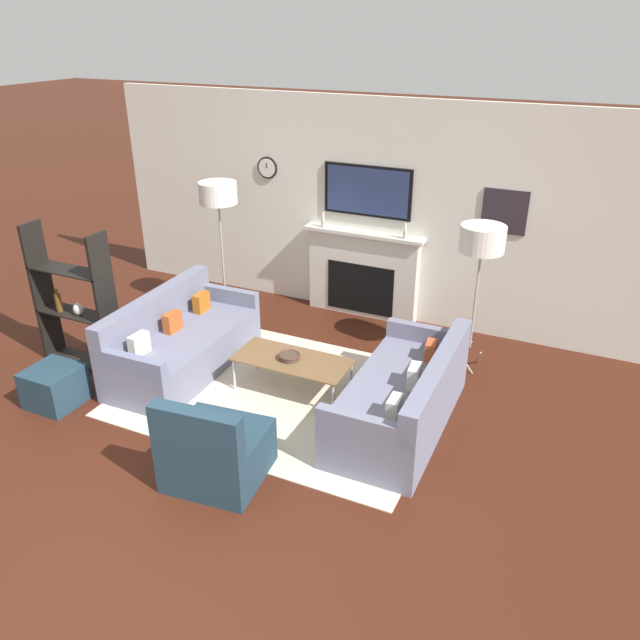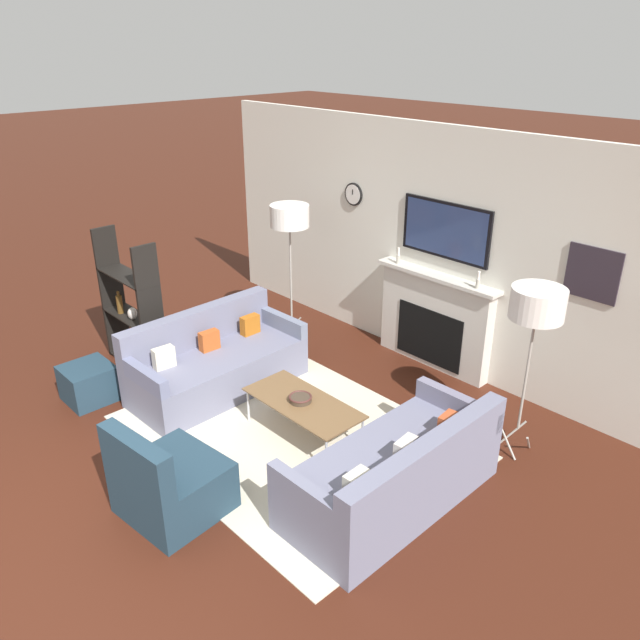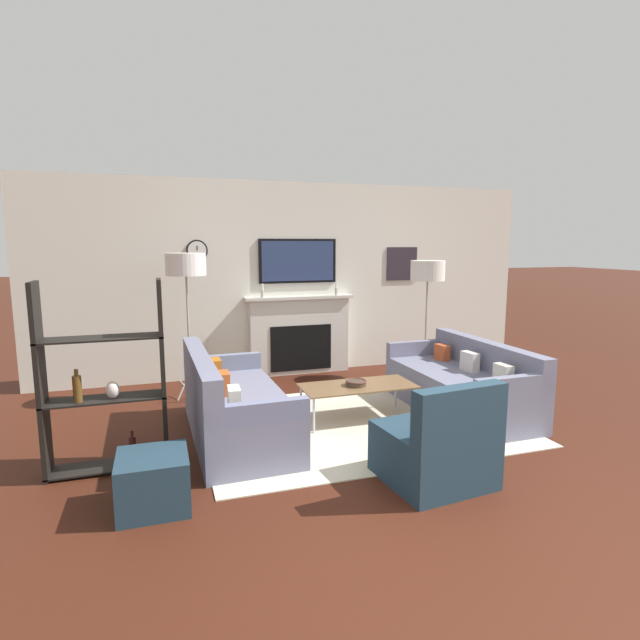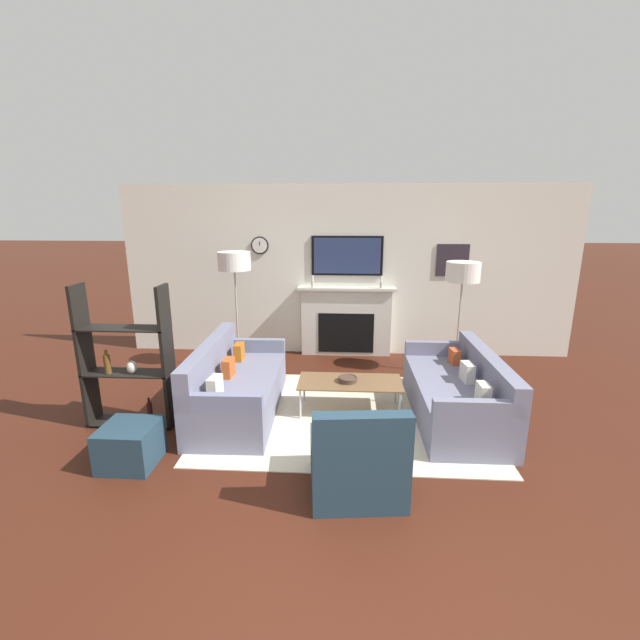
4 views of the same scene
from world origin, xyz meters
The scene contains 12 objects.
ground_plane centered at (0.00, 0.00, 0.00)m, with size 60.00×60.00×0.00m, color #3F1A0F.
fireplace_wall centered at (0.00, 4.66, 1.23)m, with size 7.17×0.28×2.70m.
area_rug centered at (0.00, 2.41, 0.01)m, with size 3.14×2.35×0.01m.
couch_left centered at (-1.27, 2.41, 0.30)m, with size 0.89×1.90×0.84m.
couch_right centered at (1.26, 2.41, 0.28)m, with size 0.87×1.89×0.77m.
armchair centered at (0.10, 1.01, 0.28)m, with size 0.83×0.81×0.84m.
coffee_table centered at (0.05, 2.49, 0.36)m, with size 1.20×0.54×0.38m.
decorative_bowl centered at (0.03, 2.48, 0.41)m, with size 0.22×0.22×0.06m.
floor_lamp_left centered at (-1.58, 3.77, 1.59)m, with size 0.46×0.46×1.75m.
floor_lamp_right centered at (1.58, 3.77, 1.47)m, with size 0.46×0.46×1.63m.
shelf_unit centered at (-2.34, 2.05, 0.72)m, with size 0.95×0.28×1.57m.
ottoman centered at (-1.99, 1.30, 0.19)m, with size 0.48×0.48×0.39m.
Camera 3 is at (-1.90, -2.20, 1.85)m, focal length 28.00 mm.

